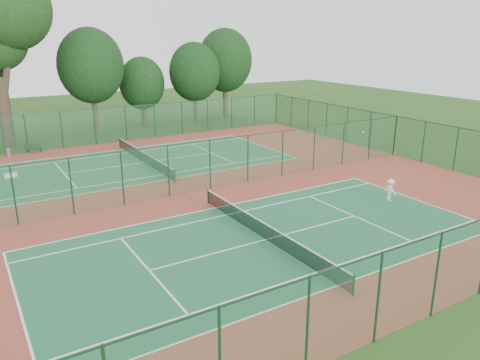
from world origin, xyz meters
The scene contains 18 objects.
ground centered at (0.00, 0.00, 0.00)m, with size 120.00×120.00×0.00m, color #244A17.
red_pad centered at (0.00, 0.00, 0.01)m, with size 40.00×36.00×0.01m, color brown.
court_near centered at (0.00, -9.00, 0.01)m, with size 23.77×10.97×0.01m, color #1E603C.
court_far centered at (0.00, 9.00, 0.01)m, with size 23.77×10.97×0.01m, color #20663A.
fence_north centered at (0.00, 18.00, 1.76)m, with size 40.00×0.09×3.50m.
fence_south centered at (0.00, -18.00, 1.76)m, with size 40.00×0.09×3.50m.
fence_east centered at (20.00, 0.00, 1.76)m, with size 0.09×36.00×3.50m.
fence_divider centered at (0.00, 0.00, 1.76)m, with size 40.00×0.09×3.50m.
tennis_net_near centered at (0.00, -9.00, 0.54)m, with size 0.10×12.90×0.97m.
tennis_net_far centered at (0.00, 9.00, 0.54)m, with size 0.10×12.90×0.97m.
player_near centered at (10.27, -8.20, 0.75)m, with size 0.94×0.54×1.45m, color silver.
trash_bin centered at (-9.40, 17.17, 0.40)m, with size 0.43×0.43×0.78m, color slate.
bench centered at (-7.28, 17.54, 0.45)m, with size 1.43×0.91×0.85m.
kit_bag centered at (-10.04, 10.19, 0.17)m, with size 0.86×0.32×0.32m, color white.
stray_ball_a centered at (0.44, -0.55, 0.05)m, with size 0.08×0.08×0.08m, color #BAD932.
stray_ball_b centered at (6.32, -0.36, 0.05)m, with size 0.07×0.07×0.07m, color yellow.
stray_ball_c centered at (-0.12, -0.28, 0.04)m, with size 0.06×0.06×0.06m, color #D4EB36.
evergreen_row centered at (0.50, 24.25, 0.00)m, with size 39.00×5.00×12.00m, color black, non-canonical shape.
Camera 1 is at (-12.82, -27.45, 10.34)m, focal length 35.00 mm.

